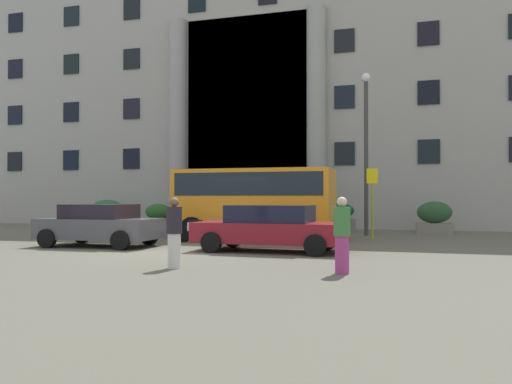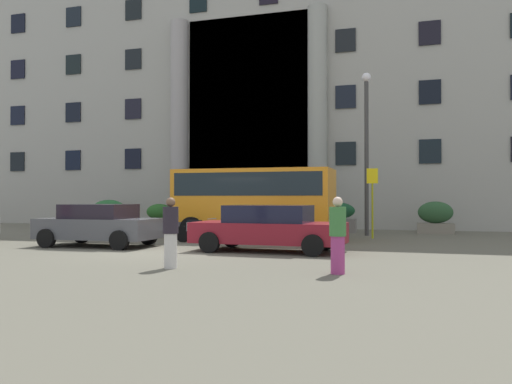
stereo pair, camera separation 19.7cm
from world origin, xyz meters
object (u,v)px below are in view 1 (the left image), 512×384
(hedge_planter_far_west, at_px, (107,214))
(pedestrian_woman_dark_dress, at_px, (342,235))
(orange_minibus, at_px, (255,198))
(hedge_planter_east, at_px, (434,218))
(white_taxi_kerbside, at_px, (271,228))
(bus_stop_sign, at_px, (372,195))
(parked_compact_extra, at_px, (100,225))
(lamppost_plaza_centre, at_px, (366,140))
(scooter_by_planter, at_px, (198,230))
(hedge_planter_entrance_right, at_px, (337,218))
(hedge_planter_entrance_left, at_px, (273,215))
(hedge_planter_far_east, at_px, (158,217))
(pedestrian_child_trailing, at_px, (174,233))

(hedge_planter_far_west, xyz_separation_m, pedestrian_woman_dark_dress, (14.45, -13.64, 0.10))
(orange_minibus, distance_m, hedge_planter_east, 8.83)
(orange_minibus, distance_m, white_taxi_kerbside, 4.75)
(bus_stop_sign, height_order, parked_compact_extra, bus_stop_sign)
(hedge_planter_east, distance_m, lamppost_plaza_centre, 4.98)
(hedge_planter_east, bearing_deg, hedge_planter_far_west, 179.81)
(hedge_planter_far_west, xyz_separation_m, lamppost_plaza_centre, (14.16, -2.23, 3.40))
(scooter_by_planter, relative_size, pedestrian_woman_dark_dress, 1.19)
(hedge_planter_entrance_right, bearing_deg, bus_stop_sign, -60.34)
(white_taxi_kerbside, height_order, parked_compact_extra, parked_compact_extra)
(parked_compact_extra, xyz_separation_m, lamppost_plaza_centre, (8.22, 7.51, 3.40))
(pedestrian_woman_dark_dress, bearing_deg, hedge_planter_entrance_left, 130.65)
(hedge_planter_entrance_right, relative_size, parked_compact_extra, 0.43)
(bus_stop_sign, height_order, hedge_planter_entrance_left, bus_stop_sign)
(hedge_planter_east, height_order, lamppost_plaza_centre, lamppost_plaza_centre)
(bus_stop_sign, bearing_deg, lamppost_plaza_centre, 102.95)
(hedge_planter_east, height_order, hedge_planter_far_east, hedge_planter_east)
(parked_compact_extra, bearing_deg, pedestrian_woman_dark_dress, -25.26)
(pedestrian_woman_dark_dress, height_order, pedestrian_child_trailing, pedestrian_woman_dark_dress)
(orange_minibus, relative_size, scooter_by_planter, 3.15)
(bus_stop_sign, relative_size, pedestrian_child_trailing, 1.71)
(orange_minibus, distance_m, pedestrian_child_trailing, 8.57)
(scooter_by_planter, bearing_deg, hedge_planter_entrance_left, 93.52)
(bus_stop_sign, xyz_separation_m, pedestrian_woman_dark_dress, (-0.05, -9.91, -0.90))
(hedge_planter_far_west, bearing_deg, white_taxi_kerbside, -39.29)
(hedge_planter_far_east, bearing_deg, hedge_planter_entrance_left, -2.86)
(white_taxi_kerbside, xyz_separation_m, lamppost_plaza_centre, (2.32, 7.46, 3.41))
(hedge_planter_entrance_right, height_order, pedestrian_child_trailing, pedestrian_child_trailing)
(pedestrian_child_trailing, bearing_deg, scooter_by_planter, 58.43)
(bus_stop_sign, distance_m, parked_compact_extra, 10.51)
(parked_compact_extra, bearing_deg, hedge_planter_east, 40.39)
(bus_stop_sign, relative_size, white_taxi_kerbside, 0.61)
(hedge_planter_entrance_right, xyz_separation_m, lamppost_plaza_centre, (1.49, -1.72, 3.45))
(white_taxi_kerbside, xyz_separation_m, scooter_by_planter, (-3.26, 2.13, -0.27))
(bus_stop_sign, relative_size, pedestrian_woman_dark_dress, 1.70)
(white_taxi_kerbside, bearing_deg, hedge_planter_entrance_left, 105.42)
(pedestrian_child_trailing, bearing_deg, orange_minibus, 44.21)
(scooter_by_planter, xyz_separation_m, lamppost_plaza_centre, (5.59, 5.32, 3.67))
(hedge_planter_entrance_right, relative_size, scooter_by_planter, 0.87)
(parked_compact_extra, bearing_deg, scooter_by_planter, 38.96)
(bus_stop_sign, xyz_separation_m, pedestrian_child_trailing, (-3.87, -10.15, -0.91))
(hedge_planter_far_west, distance_m, pedestrian_child_trailing, 17.48)
(lamppost_plaza_centre, bearing_deg, hedge_planter_far_east, 169.18)
(parked_compact_extra, distance_m, pedestrian_woman_dark_dress, 9.37)
(hedge_planter_east, distance_m, pedestrian_child_trailing, 15.24)
(pedestrian_child_trailing, bearing_deg, hedge_planter_entrance_right, 31.73)
(hedge_planter_entrance_left, bearing_deg, white_taxi_kerbside, -76.24)
(hedge_planter_far_east, relative_size, hedge_planter_entrance_right, 0.89)
(hedge_planter_entrance_left, height_order, hedge_planter_far_west, hedge_planter_entrance_left)
(orange_minibus, distance_m, hedge_planter_entrance_left, 5.02)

